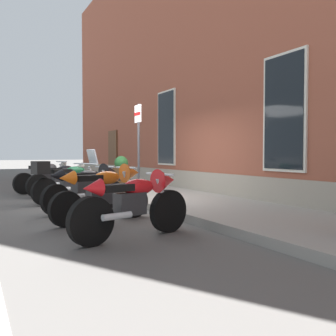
{
  "coord_description": "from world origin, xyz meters",
  "views": [
    {
      "loc": [
        8.59,
        -3.36,
        1.22
      ],
      "look_at": [
        1.08,
        0.6,
        0.9
      ],
      "focal_mm": 40.05,
      "sensor_mm": 36.0,
      "label": 1
    }
  ],
  "objects_px": {
    "parking_sign": "(138,136)",
    "motorcycle_green_touring": "(68,181)",
    "barrel_planter": "(121,175)",
    "motorcycle_red_sport": "(137,201)",
    "motorcycle_orange_sport": "(106,190)",
    "motorcycle_black_sport": "(88,185)",
    "motorcycle_grey_naked": "(47,177)",
    "motorcycle_black_naked": "(63,180)"
  },
  "relations": [
    {
      "from": "motorcycle_green_touring",
      "to": "motorcycle_black_sport",
      "type": "xyz_separation_m",
      "value": [
        1.43,
        0.1,
        -0.0
      ]
    },
    {
      "from": "motorcycle_grey_naked",
      "to": "barrel_planter",
      "type": "bearing_deg",
      "value": 42.77
    },
    {
      "from": "motorcycle_red_sport",
      "to": "barrel_planter",
      "type": "relative_size",
      "value": 1.98
    },
    {
      "from": "motorcycle_orange_sport",
      "to": "motorcycle_red_sport",
      "type": "distance_m",
      "value": 1.49
    },
    {
      "from": "parking_sign",
      "to": "motorcycle_green_touring",
      "type": "bearing_deg",
      "value": -105.32
    },
    {
      "from": "motorcycle_grey_naked",
      "to": "motorcycle_red_sport",
      "type": "distance_m",
      "value": 7.21
    },
    {
      "from": "motorcycle_grey_naked",
      "to": "barrel_planter",
      "type": "xyz_separation_m",
      "value": [
        1.92,
        1.77,
        0.11
      ]
    },
    {
      "from": "parking_sign",
      "to": "barrel_planter",
      "type": "bearing_deg",
      "value": 176.57
    },
    {
      "from": "barrel_planter",
      "to": "motorcycle_black_sport",
      "type": "bearing_deg",
      "value": -34.38
    },
    {
      "from": "motorcycle_grey_naked",
      "to": "parking_sign",
      "type": "distance_m",
      "value": 3.96
    },
    {
      "from": "motorcycle_black_naked",
      "to": "motorcycle_red_sport",
      "type": "xyz_separation_m",
      "value": [
        5.91,
        -0.22,
        0.06
      ]
    },
    {
      "from": "motorcycle_orange_sport",
      "to": "parking_sign",
      "type": "distance_m",
      "value": 3.06
    },
    {
      "from": "motorcycle_black_sport",
      "to": "motorcycle_orange_sport",
      "type": "distance_m",
      "value": 1.36
    },
    {
      "from": "motorcycle_red_sport",
      "to": "motorcycle_green_touring",
      "type": "bearing_deg",
      "value": -179.9
    },
    {
      "from": "motorcycle_grey_naked",
      "to": "motorcycle_black_naked",
      "type": "height_order",
      "value": "motorcycle_grey_naked"
    },
    {
      "from": "motorcycle_black_naked",
      "to": "motorcycle_orange_sport",
      "type": "relative_size",
      "value": 1.05
    },
    {
      "from": "motorcycle_red_sport",
      "to": "barrel_planter",
      "type": "xyz_separation_m",
      "value": [
        -5.29,
        1.76,
        0.06
      ]
    },
    {
      "from": "motorcycle_grey_naked",
      "to": "motorcycle_black_naked",
      "type": "distance_m",
      "value": 1.32
    },
    {
      "from": "motorcycle_grey_naked",
      "to": "parking_sign",
      "type": "height_order",
      "value": "parking_sign"
    },
    {
      "from": "parking_sign",
      "to": "barrel_planter",
      "type": "relative_size",
      "value": 2.32
    },
    {
      "from": "motorcycle_green_touring",
      "to": "motorcycle_black_sport",
      "type": "distance_m",
      "value": 1.44
    },
    {
      "from": "motorcycle_grey_naked",
      "to": "motorcycle_green_touring",
      "type": "xyz_separation_m",
      "value": [
        2.92,
        0.0,
        0.07
      ]
    },
    {
      "from": "motorcycle_black_sport",
      "to": "motorcycle_red_sport",
      "type": "relative_size",
      "value": 0.98
    },
    {
      "from": "motorcycle_green_touring",
      "to": "parking_sign",
      "type": "distance_m",
      "value": 2.07
    },
    {
      "from": "motorcycle_black_naked",
      "to": "motorcycle_red_sport",
      "type": "height_order",
      "value": "motorcycle_red_sport"
    },
    {
      "from": "parking_sign",
      "to": "motorcycle_orange_sport",
      "type": "bearing_deg",
      "value": -35.12
    },
    {
      "from": "motorcycle_grey_naked",
      "to": "motorcycle_black_sport",
      "type": "height_order",
      "value": "motorcycle_black_sport"
    },
    {
      "from": "motorcycle_grey_naked",
      "to": "motorcycle_black_sport",
      "type": "bearing_deg",
      "value": 1.34
    },
    {
      "from": "motorcycle_green_touring",
      "to": "motorcycle_orange_sport",
      "type": "distance_m",
      "value": 2.79
    },
    {
      "from": "motorcycle_black_naked",
      "to": "barrel_planter",
      "type": "distance_m",
      "value": 1.67
    },
    {
      "from": "barrel_planter",
      "to": "motorcycle_red_sport",
      "type": "bearing_deg",
      "value": -18.43
    },
    {
      "from": "motorcycle_orange_sport",
      "to": "parking_sign",
      "type": "xyz_separation_m",
      "value": [
        -2.33,
        1.64,
        1.1
      ]
    },
    {
      "from": "motorcycle_black_sport",
      "to": "barrel_planter",
      "type": "xyz_separation_m",
      "value": [
        -2.44,
        1.67,
        0.05
      ]
    },
    {
      "from": "barrel_planter",
      "to": "motorcycle_green_touring",
      "type": "bearing_deg",
      "value": -60.38
    },
    {
      "from": "parking_sign",
      "to": "motorcycle_black_naked",
      "type": "bearing_deg",
      "value": -145.12
    },
    {
      "from": "motorcycle_grey_naked",
      "to": "motorcycle_red_sport",
      "type": "relative_size",
      "value": 1.01
    },
    {
      "from": "motorcycle_black_naked",
      "to": "parking_sign",
      "type": "distance_m",
      "value": 2.81
    },
    {
      "from": "motorcycle_green_touring",
      "to": "motorcycle_orange_sport",
      "type": "bearing_deg",
      "value": 0.88
    },
    {
      "from": "motorcycle_grey_naked",
      "to": "motorcycle_green_touring",
      "type": "bearing_deg",
      "value": 0.0
    },
    {
      "from": "motorcycle_red_sport",
      "to": "barrel_planter",
      "type": "bearing_deg",
      "value": 161.57
    },
    {
      "from": "motorcycle_orange_sport",
      "to": "barrel_planter",
      "type": "height_order",
      "value": "barrel_planter"
    },
    {
      "from": "motorcycle_green_touring",
      "to": "parking_sign",
      "type": "bearing_deg",
      "value": 74.68
    }
  ]
}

